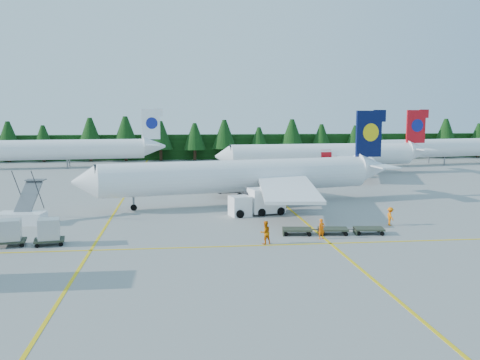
{
  "coord_description": "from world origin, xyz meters",
  "views": [
    {
      "loc": [
        -6.91,
        -49.42,
        11.01
      ],
      "look_at": [
        0.19,
        10.74,
        3.5
      ],
      "focal_mm": 40.0,
      "sensor_mm": 36.0,
      "label": 1
    }
  ],
  "objects": [
    {
      "name": "dolly_train",
      "position": [
        7.24,
        -2.61,
        0.5
      ],
      "size": [
        9.52,
        2.53,
        0.16
      ],
      "rotation": [
        0.0,
        0.0,
        -0.14
      ],
      "color": "#2F3325",
      "rests_on": "ground"
    },
    {
      "name": "ground",
      "position": [
        0.0,
        0.0,
        0.0
      ],
      "size": [
        320.0,
        320.0,
        0.0
      ],
      "primitive_type": "plane",
      "color": "gray",
      "rests_on": "ground"
    },
    {
      "name": "airliner_red",
      "position": [
        18.84,
        45.57,
        3.53
      ],
      "size": [
        40.39,
        33.11,
        11.75
      ],
      "rotation": [
        0.0,
        0.0,
        0.09
      ],
      "color": "white",
      "rests_on": "ground"
    },
    {
      "name": "airliner_far_left",
      "position": [
        -32.48,
        63.6,
        3.78
      ],
      "size": [
        41.38,
        8.47,
        12.05
      ],
      "rotation": [
        0.0,
        0.0,
        0.12
      ],
      "color": "white",
      "rests_on": "ground"
    },
    {
      "name": "airliner_far_right",
      "position": [
        46.65,
        61.02,
        3.65
      ],
      "size": [
        39.63,
        11.29,
        11.65
      ],
      "rotation": [
        0.0,
        0.0,
        0.2
      ],
      "color": "white",
      "rests_on": "ground"
    },
    {
      "name": "crew_c",
      "position": [
        14.02,
        0.57,
        0.91
      ],
      "size": [
        0.52,
        0.76,
        1.83
      ],
      "primitive_type": "imported",
      "rotation": [
        0.0,
        0.0,
        1.57
      ],
      "color": "orange",
      "rests_on": "ground"
    },
    {
      "name": "airliner_navy",
      "position": [
        -0.22,
        14.44,
        3.44
      ],
      "size": [
        38.89,
        31.68,
        11.44
      ],
      "rotation": [
        0.0,
        0.0,
        0.21
      ],
      "color": "white",
      "rests_on": "ground"
    },
    {
      "name": "airstairs",
      "position": [
        -22.51,
        5.84,
        0.89
      ],
      "size": [
        4.77,
        6.48,
        4.09
      ],
      "rotation": [
        0.0,
        0.0,
        -0.11
      ],
      "color": "white",
      "rests_on": "ground"
    },
    {
      "name": "taxi_stripe_cross",
      "position": [
        0.0,
        -6.0,
        0.01
      ],
      "size": [
        80.0,
        0.25,
        0.01
      ],
      "primitive_type": "cube",
      "color": "yellow",
      "rests_on": "ground"
    },
    {
      "name": "service_truck",
      "position": [
        1.72,
        7.74,
        1.44
      ],
      "size": [
        6.37,
        3.59,
        2.91
      ],
      "rotation": [
        0.0,
        0.0,
        0.25
      ],
      "color": "white",
      "rests_on": "ground"
    },
    {
      "name": "taxi_stripe_a",
      "position": [
        -14.0,
        20.0,
        0.01
      ],
      "size": [
        0.25,
        120.0,
        0.01
      ],
      "primitive_type": "cube",
      "color": "yellow",
      "rests_on": "ground"
    },
    {
      "name": "taxi_stripe_b",
      "position": [
        6.0,
        20.0,
        0.01
      ],
      "size": [
        0.25,
        120.0,
        0.01
      ],
      "primitive_type": "cube",
      "color": "yellow",
      "rests_on": "ground"
    },
    {
      "name": "crew_a",
      "position": [
        5.7,
        -4.21,
        0.9
      ],
      "size": [
        0.77,
        0.64,
        1.81
      ],
      "primitive_type": "imported",
      "rotation": [
        0.0,
        0.0,
        0.37
      ],
      "color": "#FE6005",
      "rests_on": "ground"
    },
    {
      "name": "treeline_hedge",
      "position": [
        0.0,
        82.0,
        3.0
      ],
      "size": [
        220.0,
        4.0,
        6.0
      ],
      "primitive_type": "cube",
      "color": "black",
      "rests_on": "ground"
    },
    {
      "name": "uld_pair",
      "position": [
        -19.32,
        -3.7,
        1.27
      ],
      "size": [
        5.88,
        2.29,
        1.88
      ],
      "rotation": [
        0.0,
        0.0,
        0.17
      ],
      "color": "#2F3325",
      "rests_on": "ground"
    },
    {
      "name": "crew_b",
      "position": [
        0.43,
        -5.5,
        1.0
      ],
      "size": [
        1.17,
        1.04,
        1.99
      ],
      "primitive_type": "imported",
      "rotation": [
        0.0,
        0.0,
        3.5
      ],
      "color": "#DD6704",
      "rests_on": "ground"
    }
  ]
}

